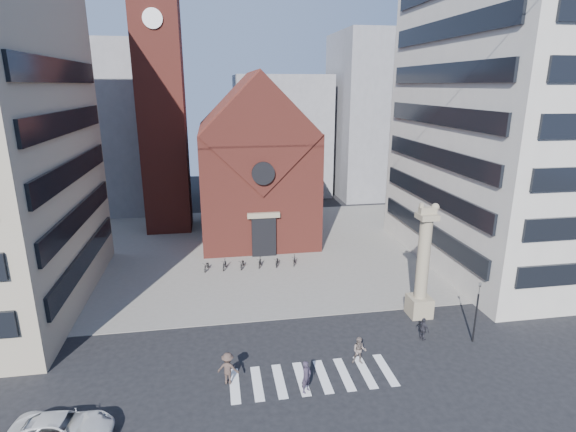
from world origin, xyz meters
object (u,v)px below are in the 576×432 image
(pedestrian_0, at_px, (306,377))
(pedestrian_1, at_px, (359,351))
(traffic_light, at_px, (476,311))
(pedestrian_2, at_px, (423,329))
(scooter_0, at_px, (207,266))
(lion_column, at_px, (422,272))
(white_car, at_px, (62,429))

(pedestrian_0, relative_size, pedestrian_1, 1.08)
(traffic_light, distance_m, pedestrian_1, 8.49)
(pedestrian_2, relative_size, scooter_0, 1.00)
(pedestrian_2, bearing_deg, traffic_light, -125.44)
(lion_column, relative_size, pedestrian_2, 5.42)
(traffic_light, height_order, white_car, traffic_light)
(white_car, height_order, scooter_0, white_car)
(pedestrian_0, bearing_deg, pedestrian_1, -14.17)
(traffic_light, distance_m, scooter_0, 23.31)
(traffic_light, bearing_deg, pedestrian_0, -165.37)
(traffic_light, relative_size, pedestrian_1, 2.43)
(lion_column, distance_m, scooter_0, 19.44)
(white_car, height_order, pedestrian_1, pedestrian_1)
(traffic_light, xyz_separation_m, white_car, (-24.39, -4.76, -1.62))
(lion_column, height_order, pedestrian_2, lion_column)
(lion_column, xyz_separation_m, pedestrian_2, (-1.22, -3.20, -2.66))
(lion_column, relative_size, white_car, 1.82)
(white_car, xyz_separation_m, pedestrian_1, (16.09, 3.68, 0.22))
(scooter_0, bearing_deg, lion_column, -21.79)
(lion_column, distance_m, white_car, 24.21)
(pedestrian_0, xyz_separation_m, pedestrian_2, (8.84, 3.95, -0.15))
(white_car, relative_size, pedestrian_1, 2.70)
(scooter_0, bearing_deg, pedestrian_0, -59.40)
(lion_column, xyz_separation_m, white_car, (-22.40, -8.76, -2.79))
(lion_column, bearing_deg, pedestrian_2, -110.89)
(scooter_0, bearing_deg, pedestrian_1, -46.42)
(traffic_light, bearing_deg, white_car, -168.95)
(traffic_light, relative_size, pedestrian_2, 2.69)
(scooter_0, bearing_deg, pedestrian_2, -31.19)
(white_car, relative_size, scooter_0, 2.99)
(pedestrian_1, bearing_deg, lion_column, 55.90)
(pedestrian_1, height_order, scooter_0, pedestrian_1)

